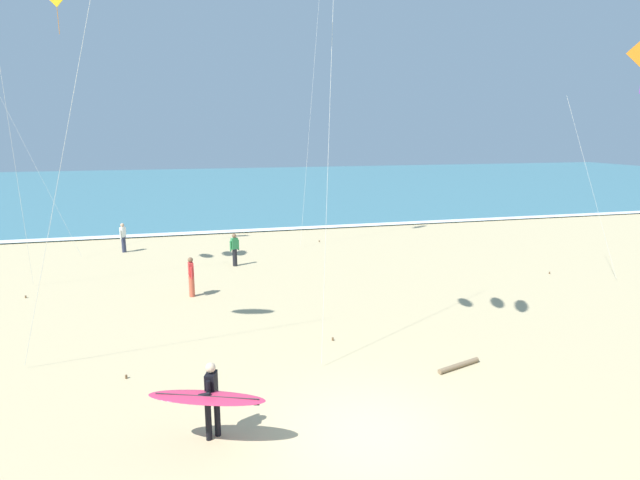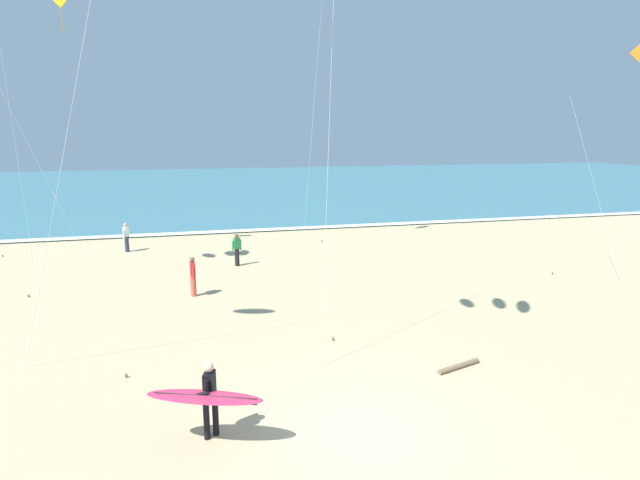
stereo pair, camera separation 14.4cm
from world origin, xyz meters
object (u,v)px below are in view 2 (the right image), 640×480
(kite_diamond_golden_mid, at_px, (57,11))
(bystander_white_top, at_px, (126,237))
(driftwood_log, at_px, (459,366))
(bystander_red_top, at_px, (193,276))
(surfer_lead, at_px, (207,396))
(bystander_green_top, at_px, (237,249))

(kite_diamond_golden_mid, bearing_deg, bystander_white_top, 23.35)
(kite_diamond_golden_mid, distance_m, driftwood_log, 23.61)
(bystander_white_top, bearing_deg, bystander_red_top, -68.33)
(kite_diamond_golden_mid, height_order, bystander_white_top, kite_diamond_golden_mid)
(surfer_lead, distance_m, kite_diamond_golden_mid, 21.72)
(bystander_white_top, relative_size, driftwood_log, 1.09)
(bystander_green_top, bearing_deg, kite_diamond_golden_mid, 155.60)
(kite_diamond_golden_mid, relative_size, bystander_red_top, 8.25)
(surfer_lead, xyz_separation_m, bystander_green_top, (1.80, 14.39, -0.24))
(bystander_red_top, bearing_deg, surfer_lead, -88.45)
(surfer_lead, relative_size, bystander_red_top, 1.55)
(bystander_white_top, relative_size, bystander_green_top, 1.00)
(surfer_lead, relative_size, bystander_white_top, 1.55)
(kite_diamond_golden_mid, relative_size, bystander_white_top, 8.25)
(surfer_lead, relative_size, bystander_green_top, 1.55)
(surfer_lead, height_order, driftwood_log, surfer_lead)
(bystander_red_top, distance_m, driftwood_log, 10.87)
(surfer_lead, distance_m, driftwood_log, 7.07)
(bystander_green_top, relative_size, bystander_red_top, 1.00)
(bystander_white_top, bearing_deg, kite_diamond_golden_mid, -156.65)
(surfer_lead, relative_size, kite_diamond_golden_mid, 0.19)
(surfer_lead, distance_m, bystander_red_top, 10.08)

